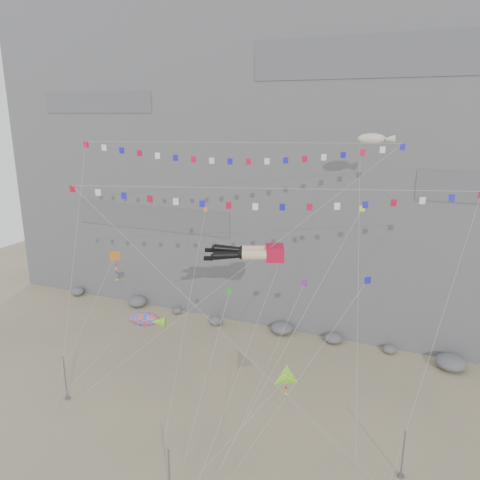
% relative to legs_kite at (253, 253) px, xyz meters
% --- Properties ---
extents(ground, '(120.00, 120.00, 0.00)m').
position_rel_legs_kite_xyz_m(ground, '(-0.77, -5.44, -13.09)').
color(ground, tan).
rests_on(ground, ground).
extents(cliff, '(80.00, 28.00, 50.00)m').
position_rel_legs_kite_xyz_m(cliff, '(-0.77, 26.56, 11.91)').
color(cliff, slate).
rests_on(cliff, ground).
extents(talus_boulders, '(60.00, 3.00, 1.20)m').
position_rel_legs_kite_xyz_m(talus_boulders, '(-0.77, 11.56, -12.49)').
color(talus_boulders, slate).
rests_on(talus_boulders, ground).
extents(anchor_pole_left, '(0.12, 0.12, 4.27)m').
position_rel_legs_kite_xyz_m(anchor_pole_left, '(-14.51, -8.30, -10.95)').
color(anchor_pole_left, slate).
rests_on(anchor_pole_left, ground).
extents(anchor_pole_center, '(0.12, 0.12, 3.80)m').
position_rel_legs_kite_xyz_m(anchor_pole_center, '(-0.19, -14.37, -11.19)').
color(anchor_pole_center, slate).
rests_on(anchor_pole_center, ground).
extents(anchor_pole_right, '(0.12, 0.12, 3.78)m').
position_rel_legs_kite_xyz_m(anchor_pole_right, '(13.82, -6.48, -11.20)').
color(anchor_pole_right, slate).
rests_on(anchor_pole_right, ground).
extents(legs_kite, '(7.05, 15.66, 19.39)m').
position_rel_legs_kite_xyz_m(legs_kite, '(0.00, 0.00, 0.00)').
color(legs_kite, '#B80B2A').
rests_on(legs_kite, ground).
extents(flag_banner_upper, '(26.86, 17.22, 28.11)m').
position_rel_legs_kite_xyz_m(flag_banner_upper, '(-2.36, 2.53, 9.14)').
color(flag_banner_upper, '#B80B2A').
rests_on(flag_banner_upper, ground).
extents(flag_banner_lower, '(30.54, 11.63, 23.00)m').
position_rel_legs_kite_xyz_m(flag_banner_lower, '(2.03, -1.77, 5.96)').
color(flag_banner_lower, '#B80B2A').
rests_on(flag_banner_lower, ground).
extents(harlequin_kite, '(3.34, 8.71, 14.03)m').
position_rel_legs_kite_xyz_m(harlequin_kite, '(-13.44, -1.60, -1.51)').
color(harlequin_kite, red).
rests_on(harlequin_kite, ground).
extents(fish_windsock, '(7.96, 7.80, 11.14)m').
position_rel_legs_kite_xyz_m(fish_windsock, '(-8.91, -3.86, -6.21)').
color(fish_windsock, '#F44F0C').
rests_on(fish_windsock, ground).
extents(delta_kite, '(6.10, 8.51, 10.93)m').
position_rel_legs_kite_xyz_m(delta_kite, '(5.31, -6.72, -7.19)').
color(delta_kite, yellow).
rests_on(delta_kite, ground).
extents(blimp_windsock, '(4.33, 14.95, 26.59)m').
position_rel_legs_kite_xyz_m(blimp_windsock, '(8.42, 7.00, 9.41)').
color(blimp_windsock, beige).
rests_on(blimp_windsock, ground).
extents(small_kite_a, '(4.21, 15.66, 22.01)m').
position_rel_legs_kite_xyz_m(small_kite_a, '(-6.43, 3.61, 2.19)').
color(small_kite_a, orange).
rests_on(small_kite_a, ground).
extents(small_kite_b, '(3.38, 12.14, 15.93)m').
position_rel_legs_kite_xyz_m(small_kite_b, '(4.54, 0.28, -2.44)').
color(small_kite_b, purple).
rests_on(small_kite_b, ground).
extents(small_kite_c, '(0.93, 9.16, 13.45)m').
position_rel_legs_kite_xyz_m(small_kite_c, '(-0.96, -3.01, -2.95)').
color(small_kite_c, green).
rests_on(small_kite_c, ground).
extents(small_kite_d, '(7.55, 14.19, 23.00)m').
position_rel_legs_kite_xyz_m(small_kite_d, '(8.49, 1.80, 3.70)').
color(small_kite_d, '#F4F314').
rests_on(small_kite_d, ground).
extents(small_kite_e, '(8.05, 7.67, 16.61)m').
position_rel_legs_kite_xyz_m(small_kite_e, '(10.09, -3.56, -0.12)').
color(small_kite_e, '#1A16C1').
rests_on(small_kite_e, ground).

